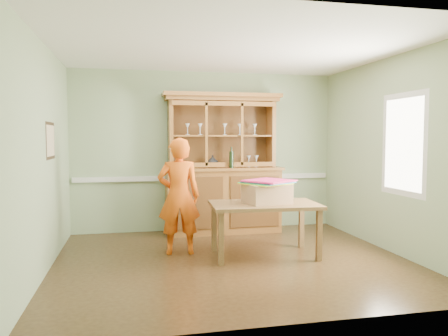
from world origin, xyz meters
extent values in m
plane|color=#462E16|center=(0.00, 0.00, 0.00)|extent=(4.50, 4.50, 0.00)
plane|color=white|center=(0.00, 0.00, 2.70)|extent=(4.50, 4.50, 0.00)
plane|color=#8CA27A|center=(0.00, 2.00, 1.35)|extent=(4.50, 0.00, 4.50)
plane|color=#8CA27A|center=(-2.25, 0.00, 1.35)|extent=(0.00, 4.00, 4.00)
plane|color=#8CA27A|center=(2.25, 0.00, 1.35)|extent=(0.00, 4.00, 4.00)
plane|color=#8CA27A|center=(0.00, -2.00, 1.35)|extent=(4.50, 0.00, 4.50)
cube|color=silver|center=(0.00, 1.98, 0.90)|extent=(4.41, 0.05, 0.08)
cube|color=#2F2113|center=(-2.23, 0.30, 1.55)|extent=(0.03, 0.60, 0.46)
cube|color=#C8B492|center=(-2.22, 0.30, 1.55)|extent=(0.01, 0.52, 0.38)
cube|color=silver|center=(2.23, -0.30, 1.50)|extent=(0.03, 0.96, 1.36)
cube|color=white|center=(2.22, -0.30, 1.50)|extent=(0.01, 0.80, 1.20)
cube|color=brown|center=(0.24, 1.71, 0.53)|extent=(1.89, 0.58, 1.05)
cube|color=brown|center=(0.24, 1.70, 1.07)|extent=(1.95, 0.64, 0.04)
cube|color=#573414|center=(0.24, 1.98, 1.64)|extent=(1.79, 0.04, 1.10)
cube|color=brown|center=(-0.63, 1.80, 1.64)|extent=(0.06, 0.40, 1.10)
cube|color=brown|center=(1.10, 1.80, 1.64)|extent=(0.06, 0.40, 1.10)
cube|color=brown|center=(0.24, 1.80, 2.23)|extent=(1.89, 0.46, 0.06)
cube|color=brown|center=(0.24, 1.78, 2.29)|extent=(1.98, 0.50, 0.06)
cube|color=brown|center=(0.24, 1.80, 1.62)|extent=(1.66, 0.35, 0.03)
imported|color=#B2B2B7|center=(0.08, 1.80, 1.19)|extent=(0.19, 0.19, 0.20)
imported|color=gold|center=(-0.24, 1.80, 1.12)|extent=(0.23, 0.23, 0.06)
cylinder|color=black|center=(0.34, 1.53, 1.26)|extent=(0.07, 0.07, 0.34)
cube|color=brown|center=(0.47, 0.13, 0.69)|extent=(1.48, 0.94, 0.05)
cube|color=brown|center=(-0.19, -0.18, 0.33)|extent=(0.07, 0.07, 0.67)
cube|color=brown|center=(-0.14, 0.53, 0.33)|extent=(0.07, 0.07, 0.67)
cube|color=brown|center=(1.09, -0.26, 0.33)|extent=(0.07, 0.07, 0.67)
cube|color=brown|center=(1.13, 0.45, 0.33)|extent=(0.07, 0.07, 0.67)
cube|color=#A57655|center=(0.50, 0.12, 0.84)|extent=(0.63, 0.54, 0.26)
cube|color=yellow|center=(0.51, 0.12, 0.98)|extent=(0.73, 0.73, 0.01)
cube|color=#3CCC52|center=(0.51, 0.12, 0.99)|extent=(0.73, 0.73, 0.01)
cube|color=#2C89D4|center=(0.51, 0.12, 0.99)|extent=(0.73, 0.73, 0.01)
cube|color=pink|center=(0.51, 0.12, 1.00)|extent=(0.73, 0.73, 0.01)
cube|color=#CA1E5C|center=(0.51, 0.12, 1.01)|extent=(0.73, 0.73, 0.01)
cube|color=#E92366|center=(0.51, 0.12, 1.02)|extent=(0.73, 0.73, 0.01)
imported|color=#E8560E|center=(-0.64, 0.48, 0.79)|extent=(0.61, 0.43, 1.59)
camera|label=1|loc=(-1.27, -5.41, 1.59)|focal=35.00mm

